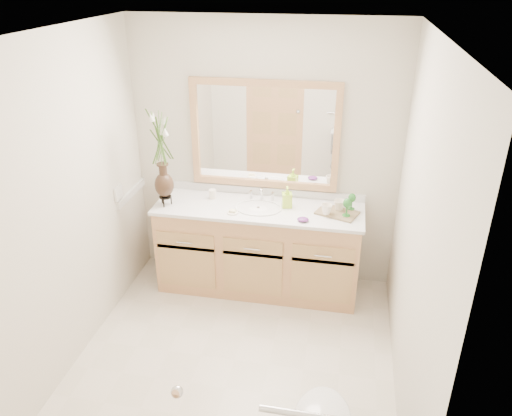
% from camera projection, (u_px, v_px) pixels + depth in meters
% --- Properties ---
extents(floor, '(2.60, 2.60, 0.00)m').
position_uv_depth(floor, '(234.00, 360.00, 3.85)').
color(floor, beige).
rests_on(floor, ground).
extents(ceiling, '(2.40, 2.60, 0.02)m').
position_uv_depth(ceiling, '(226.00, 34.00, 2.80)').
color(ceiling, white).
rests_on(ceiling, wall_back).
extents(wall_back, '(2.40, 0.02, 2.40)m').
position_uv_depth(wall_back, '(265.00, 157.00, 4.47)').
color(wall_back, beige).
rests_on(wall_back, floor).
extents(wall_front, '(2.40, 0.02, 2.40)m').
position_uv_depth(wall_front, '(162.00, 359.00, 2.18)').
color(wall_front, beige).
rests_on(wall_front, floor).
extents(wall_left, '(0.02, 2.60, 2.40)m').
position_uv_depth(wall_left, '(66.00, 208.00, 3.53)').
color(wall_left, beige).
rests_on(wall_left, floor).
extents(wall_right, '(0.02, 2.60, 2.40)m').
position_uv_depth(wall_right, '(417.00, 239.00, 3.12)').
color(wall_right, beige).
rests_on(wall_right, floor).
extents(vanity, '(1.80, 0.55, 0.80)m').
position_uv_depth(vanity, '(259.00, 249.00, 4.57)').
color(vanity, tan).
rests_on(vanity, floor).
extents(counter, '(1.84, 0.57, 0.03)m').
position_uv_depth(counter, '(259.00, 209.00, 4.39)').
color(counter, silver).
rests_on(counter, vanity).
extents(sink, '(0.38, 0.34, 0.23)m').
position_uv_depth(sink, '(258.00, 214.00, 4.39)').
color(sink, white).
rests_on(sink, counter).
extents(mirror, '(1.32, 0.04, 0.97)m').
position_uv_depth(mirror, '(264.00, 135.00, 4.36)').
color(mirror, white).
rests_on(mirror, wall_back).
extents(switch_plate, '(0.02, 0.12, 0.12)m').
position_uv_depth(switch_plate, '(118.00, 193.00, 4.30)').
color(switch_plate, white).
rests_on(switch_plate, wall_left).
extents(door, '(0.80, 0.03, 2.00)m').
position_uv_depth(door, '(106.00, 381.00, 2.33)').
color(door, tan).
rests_on(door, floor).
extents(flower_vase, '(0.20, 0.20, 0.81)m').
position_uv_depth(flower_vase, '(161.00, 146.00, 4.19)').
color(flower_vase, black).
rests_on(flower_vase, counter).
extents(tumbler, '(0.07, 0.07, 0.08)m').
position_uv_depth(tumbler, '(212.00, 194.00, 4.54)').
color(tumbler, white).
rests_on(tumbler, counter).
extents(soap_dish, '(0.10, 0.10, 0.03)m').
position_uv_depth(soap_dish, '(233.00, 212.00, 4.27)').
color(soap_dish, white).
rests_on(soap_dish, counter).
extents(soap_bottle, '(0.09, 0.10, 0.17)m').
position_uv_depth(soap_bottle, '(287.00, 198.00, 4.36)').
color(soap_bottle, '#B5E836').
rests_on(soap_bottle, counter).
extents(purple_dish, '(0.10, 0.08, 0.03)m').
position_uv_depth(purple_dish, '(303.00, 219.00, 4.14)').
color(purple_dish, '#5D246C').
rests_on(purple_dish, counter).
extents(tray, '(0.39, 0.33, 0.02)m').
position_uv_depth(tray, '(337.00, 213.00, 4.27)').
color(tray, brown).
rests_on(tray, counter).
extents(mug_left, '(0.11, 0.11, 0.10)m').
position_uv_depth(mug_left, '(327.00, 209.00, 4.21)').
color(mug_left, white).
rests_on(mug_left, tray).
extents(mug_right, '(0.13, 0.13, 0.10)m').
position_uv_depth(mug_right, '(339.00, 205.00, 4.28)').
color(mug_right, white).
rests_on(mug_right, tray).
extents(goblet_front, '(0.07, 0.07, 0.16)m').
position_uv_depth(goblet_front, '(347.00, 204.00, 4.15)').
color(goblet_front, '#236923').
rests_on(goblet_front, tray).
extents(goblet_back, '(0.07, 0.07, 0.15)m').
position_uv_depth(goblet_back, '(352.00, 199.00, 4.27)').
color(goblet_back, '#236923').
rests_on(goblet_back, tray).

